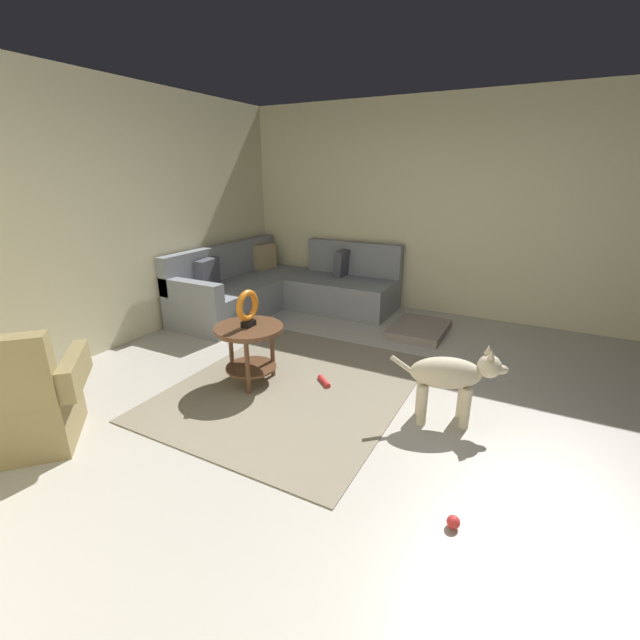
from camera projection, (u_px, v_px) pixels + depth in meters
ground_plane at (360, 420)px, 3.34m from camera, size 6.00×6.00×0.10m
wall_back at (90, 220)px, 4.17m from camera, size 6.00×0.12×2.70m
wall_right at (454, 210)px, 5.32m from camera, size 0.12×6.00×2.70m
area_rug at (294, 386)px, 3.75m from camera, size 2.30×1.90×0.01m
sectional_couch at (281, 289)px, 5.77m from camera, size 2.20×2.25×0.88m
armchair at (20, 405)px, 2.83m from camera, size 0.99×0.99×0.88m
side_table at (249, 339)px, 3.69m from camera, size 0.60×0.60×0.54m
torus_sculpture at (248, 307)px, 3.60m from camera, size 0.28×0.08×0.33m
dog_bed_mat at (419, 329)px, 4.99m from camera, size 0.80×0.60×0.09m
dog at (451, 376)px, 3.11m from camera, size 0.39×0.81×0.63m
dog_toy_ball at (453, 522)px, 2.25m from camera, size 0.07×0.07×0.07m
dog_toy_rope at (324, 381)px, 3.79m from camera, size 0.16×0.18×0.05m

